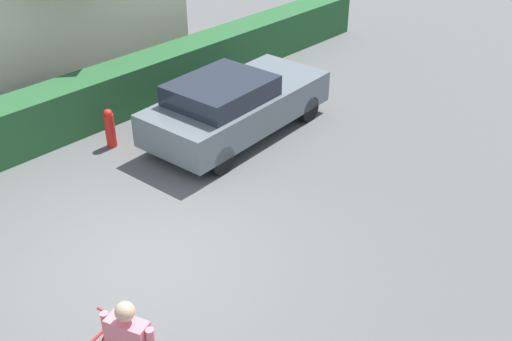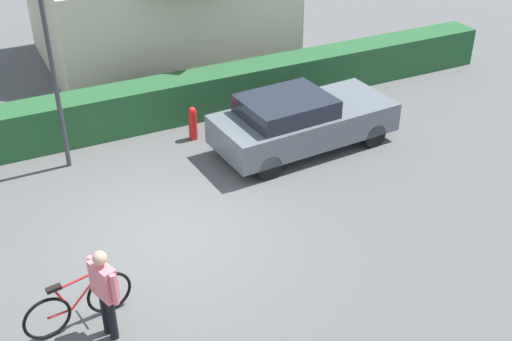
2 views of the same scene
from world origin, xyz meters
name	(u,v)px [view 1 (image 1 of 2)]	position (x,y,z in m)	size (l,w,h in m)	color
ground_plane	(145,262)	(0.00, 0.00, 0.00)	(60.00, 60.00, 0.00)	#535353
parked_car_near	(235,104)	(3.81, 1.84, 0.70)	(4.24, 2.02, 1.34)	slate
fire_hydrant	(110,128)	(1.79, 3.33, 0.41)	(0.20, 0.20, 0.81)	red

